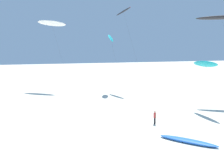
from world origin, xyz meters
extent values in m
ellipsoid|color=black|center=(16.04, 52.48, 17.08)|extent=(2.45, 5.44, 2.06)
ellipsoid|color=red|center=(16.04, 52.48, 17.11)|extent=(1.76, 5.26, 1.57)
cylinder|color=#4C4C51|center=(16.75, 47.86, 8.50)|extent=(1.45, 9.24, 17.00)
ellipsoid|color=#19B2B7|center=(20.17, 29.53, 7.12)|extent=(1.37, 5.95, 1.34)
ellipsoid|color=red|center=(20.17, 29.53, 7.16)|extent=(0.80, 6.02, 0.68)
cylinder|color=#4C4C51|center=(19.71, 25.86, 3.50)|extent=(0.93, 7.36, 7.02)
ellipsoid|color=black|center=(27.02, 34.71, 14.41)|extent=(7.92, 5.79, 1.01)
ellipsoid|color=green|center=(27.02, 34.71, 14.45)|extent=(7.54, 5.07, 0.62)
ellipsoid|color=white|center=(1.41, 58.69, 14.70)|extent=(6.42, 5.99, 2.09)
ellipsoid|color=red|center=(1.41, 58.69, 14.73)|extent=(5.96, 5.33, 1.29)
cylinder|color=#4C4C51|center=(2.91, 55.41, 7.31)|extent=(3.02, 6.59, 14.64)
ellipsoid|color=#19B2B7|center=(12.58, 50.63, 11.32)|extent=(2.58, 4.44, 2.33)
ellipsoid|color=blue|center=(12.58, 50.63, 11.35)|extent=(1.78, 4.45, 1.49)
cylinder|color=#4C4C51|center=(12.62, 46.54, 5.62)|extent=(0.11, 8.20, 11.24)
ellipsoid|color=blue|center=(10.69, 18.98, 0.18)|extent=(4.58, 5.48, 0.36)
ellipsoid|color=orange|center=(10.69, 18.98, 0.20)|extent=(2.42, 2.74, 0.21)
cylinder|color=black|center=(10.45, 26.00, 0.41)|extent=(0.14, 0.14, 0.82)
cylinder|color=black|center=(10.46, 25.83, 0.41)|extent=(0.14, 0.14, 0.82)
cube|color=red|center=(10.45, 25.91, 1.13)|extent=(0.21, 0.31, 0.62)
cylinder|color=tan|center=(10.44, 26.12, 1.09)|extent=(0.09, 0.09, 0.56)
cylinder|color=tan|center=(10.46, 25.70, 1.09)|extent=(0.09, 0.09, 0.56)
sphere|color=tan|center=(10.45, 25.91, 1.58)|extent=(0.21, 0.21, 0.21)
camera|label=1|loc=(-4.73, -3.70, 9.61)|focal=43.61mm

